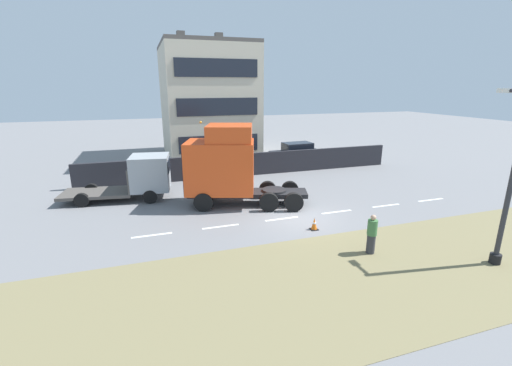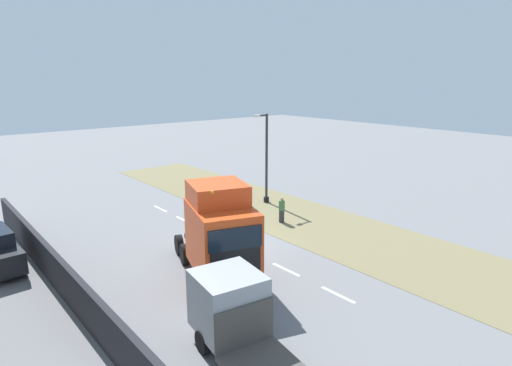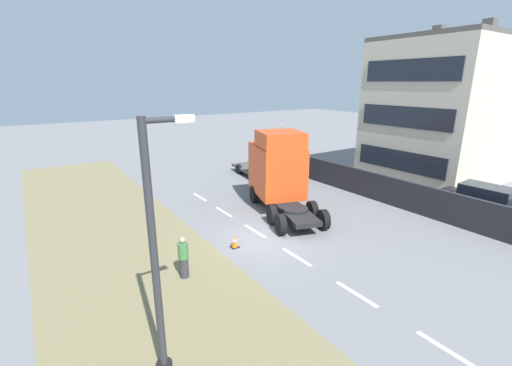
% 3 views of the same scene
% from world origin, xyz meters
% --- Properties ---
extents(ground_plane, '(120.00, 120.00, 0.00)m').
position_xyz_m(ground_plane, '(0.00, 0.00, 0.00)').
color(ground_plane, slate).
rests_on(ground_plane, ground).
extents(grass_verge, '(7.00, 44.00, 0.01)m').
position_xyz_m(grass_verge, '(-6.00, 0.00, 0.01)').
color(grass_verge, olive).
rests_on(grass_verge, ground).
extents(lane_markings, '(0.16, 17.80, 0.00)m').
position_xyz_m(lane_markings, '(0.00, -0.70, 0.00)').
color(lane_markings, white).
rests_on(lane_markings, ground).
extents(boundary_wall, '(0.25, 24.00, 1.70)m').
position_xyz_m(boundary_wall, '(9.00, 0.00, 0.85)').
color(boundary_wall, '#232328').
rests_on(boundary_wall, ground).
extents(lorry_cab, '(4.44, 7.01, 4.67)m').
position_xyz_m(lorry_cab, '(3.10, 3.07, 2.27)').
color(lorry_cab, black).
rests_on(lorry_cab, ground).
extents(flatbed_truck, '(3.00, 6.43, 2.62)m').
position_xyz_m(flatbed_truck, '(5.67, 7.59, 1.39)').
color(flatbed_truck, '#999EA3').
rests_on(flatbed_truck, ground).
extents(lamp_post, '(1.32, 0.40, 6.50)m').
position_xyz_m(lamp_post, '(-6.73, -5.10, 2.91)').
color(lamp_post, black).
rests_on(lamp_post, ground).
extents(pedestrian, '(0.39, 0.39, 1.66)m').
position_xyz_m(pedestrian, '(-4.57, -1.09, 0.81)').
color(pedestrian, '#333338').
rests_on(pedestrian, ground).
extents(traffic_cone_lead, '(0.36, 0.36, 0.58)m').
position_xyz_m(traffic_cone_lead, '(-1.73, -0.03, 0.28)').
color(traffic_cone_lead, black).
rests_on(traffic_cone_lead, ground).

